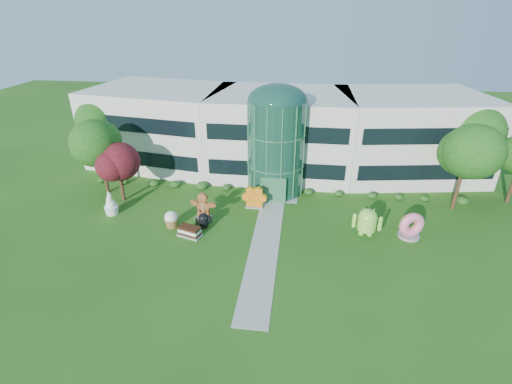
% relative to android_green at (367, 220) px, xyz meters
% --- Properties ---
extents(ground, '(140.00, 140.00, 0.00)m').
position_rel_android_green_xyz_m(ground, '(-8.67, -3.98, -1.50)').
color(ground, '#215114').
rests_on(ground, ground).
extents(building, '(46.00, 15.00, 9.30)m').
position_rel_android_green_xyz_m(building, '(-8.67, 14.02, 3.15)').
color(building, beige).
rests_on(building, ground).
extents(atrium, '(6.00, 6.00, 9.80)m').
position_rel_android_green_xyz_m(atrium, '(-8.67, 8.02, 3.40)').
color(atrium, '#194738').
rests_on(atrium, ground).
extents(walkway, '(2.40, 20.00, 0.04)m').
position_rel_android_green_xyz_m(walkway, '(-8.67, -1.98, -1.48)').
color(walkway, '#9E9E93').
rests_on(walkway, ground).
extents(tree_red, '(4.00, 4.00, 6.00)m').
position_rel_android_green_xyz_m(tree_red, '(-24.17, 3.52, 1.50)').
color(tree_red, '#3F0C14').
rests_on(tree_red, ground).
extents(trees_backdrop, '(52.00, 8.00, 8.40)m').
position_rel_android_green_xyz_m(trees_backdrop, '(-8.67, 9.02, 2.70)').
color(trees_backdrop, '#124812').
rests_on(trees_backdrop, ground).
extents(android_green, '(2.84, 2.07, 2.99)m').
position_rel_android_green_xyz_m(android_green, '(0.00, 0.00, 0.00)').
color(android_green, '#8AD544').
rests_on(android_green, ground).
extents(android_black, '(1.78, 1.48, 1.72)m').
position_rel_android_green_xyz_m(android_black, '(-14.51, -0.67, -0.64)').
color(android_black, black).
rests_on(android_black, ground).
extents(donut, '(2.57, 1.82, 2.42)m').
position_rel_android_green_xyz_m(donut, '(3.75, 0.19, -0.28)').
color(donut, '#EB5987').
rests_on(donut, ground).
extents(gingerbread, '(3.05, 1.58, 2.68)m').
position_rel_android_green_xyz_m(gingerbread, '(-14.97, 1.10, -0.16)').
color(gingerbread, brown).
rests_on(gingerbread, ground).
extents(ice_cream_sandwich, '(2.32, 1.64, 0.94)m').
position_rel_android_green_xyz_m(ice_cream_sandwich, '(-15.40, -2.16, -1.03)').
color(ice_cream_sandwich, black).
rests_on(ice_cream_sandwich, ground).
extents(honeycomb, '(2.66, 0.99, 2.07)m').
position_rel_android_green_xyz_m(honeycomb, '(-10.43, 3.73, -0.46)').
color(honeycomb, orange).
rests_on(honeycomb, ground).
extents(froyo, '(1.76, 1.76, 2.45)m').
position_rel_android_green_xyz_m(froyo, '(-24.06, 0.68, -0.27)').
color(froyo, white).
rests_on(froyo, ground).
extents(cupcake, '(1.72, 1.72, 1.57)m').
position_rel_android_green_xyz_m(cupcake, '(-17.50, -0.83, -0.71)').
color(cupcake, white).
rests_on(cupcake, ground).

